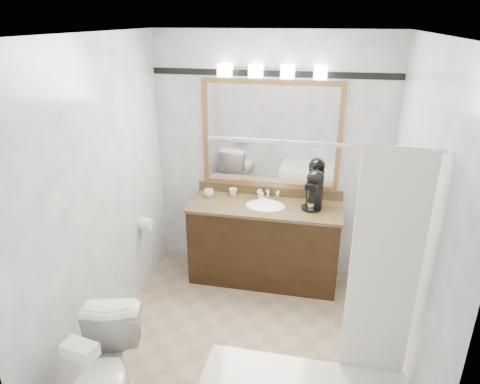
# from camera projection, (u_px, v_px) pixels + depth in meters

# --- Properties ---
(room) EXTENTS (2.42, 2.62, 2.52)m
(room) POSITION_uv_depth(u_px,v_px,m) (246.00, 211.00, 3.21)
(room) COLOR tan
(room) RESTS_ON ground
(vanity) EXTENTS (1.53, 0.58, 0.97)m
(vanity) POSITION_uv_depth(u_px,v_px,m) (264.00, 241.00, 4.44)
(vanity) COLOR black
(vanity) RESTS_ON ground
(mirror) EXTENTS (1.40, 0.04, 1.10)m
(mirror) POSITION_uv_depth(u_px,v_px,m) (271.00, 135.00, 4.28)
(mirror) COLOR olive
(mirror) RESTS_ON room
(vanity_light_bar) EXTENTS (1.02, 0.14, 0.12)m
(vanity_light_bar) POSITION_uv_depth(u_px,v_px,m) (272.00, 71.00, 3.98)
(vanity_light_bar) COLOR silver
(vanity_light_bar) RESTS_ON room
(accent_stripe) EXTENTS (2.40, 0.01, 0.06)m
(accent_stripe) POSITION_uv_depth(u_px,v_px,m) (273.00, 74.00, 4.06)
(accent_stripe) COLOR black
(accent_stripe) RESTS_ON room
(tp_roll) EXTENTS (0.11, 0.12, 0.12)m
(tp_roll) POSITION_uv_depth(u_px,v_px,m) (146.00, 224.00, 4.24)
(tp_roll) COLOR white
(tp_roll) RESTS_ON room
(toilet) EXTENTS (0.58, 0.80, 0.74)m
(toilet) POSITION_uv_depth(u_px,v_px,m) (105.00, 377.00, 2.86)
(toilet) COLOR white
(toilet) RESTS_ON ground
(tissue_box) EXTENTS (0.22, 0.15, 0.08)m
(tissue_box) POSITION_uv_depth(u_px,v_px,m) (80.00, 350.00, 2.52)
(tissue_box) COLOR white
(tissue_box) RESTS_ON toilet
(coffee_maker) EXTENTS (0.20, 0.25, 0.38)m
(coffee_maker) POSITION_uv_depth(u_px,v_px,m) (314.00, 188.00, 4.17)
(coffee_maker) COLOR black
(coffee_maker) RESTS_ON vanity
(cup_left) EXTENTS (0.12, 0.12, 0.08)m
(cup_left) POSITION_uv_depth(u_px,v_px,m) (209.00, 193.00, 4.48)
(cup_left) COLOR white
(cup_left) RESTS_ON vanity
(cup_right) EXTENTS (0.11, 0.11, 0.08)m
(cup_right) POSITION_uv_depth(u_px,v_px,m) (233.00, 192.00, 4.49)
(cup_right) COLOR white
(cup_right) RESTS_ON vanity
(soap_bottle_a) EXTENTS (0.06, 0.06, 0.11)m
(soap_bottle_a) POSITION_uv_depth(u_px,v_px,m) (261.00, 194.00, 4.42)
(soap_bottle_a) COLOR white
(soap_bottle_a) RESTS_ON vanity
(soap_bar) EXTENTS (0.08, 0.05, 0.02)m
(soap_bar) POSITION_uv_depth(u_px,v_px,m) (264.00, 199.00, 4.39)
(soap_bar) COLOR beige
(soap_bar) RESTS_ON vanity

